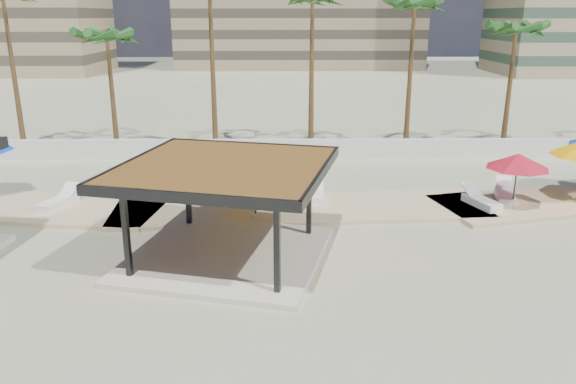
# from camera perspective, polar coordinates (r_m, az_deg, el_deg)

# --- Properties ---
(ground) EXTENTS (200.00, 200.00, 0.00)m
(ground) POSITION_cam_1_polar(r_m,az_deg,el_deg) (17.90, -4.47, -9.35)
(ground) COLOR tan
(ground) RESTS_ON ground
(promenade) EXTENTS (44.45, 7.97, 0.24)m
(promenade) POSITION_cam_1_polar(r_m,az_deg,el_deg) (24.93, 1.24, -1.22)
(promenade) COLOR #C6B284
(promenade) RESTS_ON ground
(boundary_wall) EXTENTS (56.00, 0.30, 1.20)m
(boundary_wall) POSITION_cam_1_polar(r_m,az_deg,el_deg) (32.81, -2.72, 4.35)
(boundary_wall) COLOR silver
(boundary_wall) RESTS_ON ground
(pavilion_central) EXTENTS (8.09, 8.09, 3.39)m
(pavilion_central) POSITION_cam_1_polar(r_m,az_deg,el_deg) (19.09, -6.37, -1.06)
(pavilion_central) COLOR beige
(pavilion_central) RESTS_ON ground
(umbrella_b) EXTENTS (3.06, 3.06, 2.34)m
(umbrella_b) POSITION_cam_1_polar(r_m,az_deg,el_deg) (22.53, -3.39, 2.37)
(umbrella_b) COLOR beige
(umbrella_b) RESTS_ON promenade
(umbrella_c) EXTENTS (2.73, 2.73, 2.36)m
(umbrella_c) POSITION_cam_1_polar(r_m,az_deg,el_deg) (25.54, 22.33, 2.92)
(umbrella_c) COLOR beige
(umbrella_c) RESTS_ON promenade
(lounger_a) EXTENTS (1.34, 2.24, 0.81)m
(lounger_a) POSITION_cam_1_polar(r_m,az_deg,el_deg) (26.16, -22.29, -0.94)
(lounger_a) COLOR white
(lounger_a) RESTS_ON promenade
(lounger_b) EXTENTS (0.79, 2.05, 0.76)m
(lounger_b) POSITION_cam_1_polar(r_m,az_deg,el_deg) (25.25, 2.90, -0.27)
(lounger_b) COLOR white
(lounger_b) RESTS_ON promenade
(lounger_c) EXTENTS (1.32, 2.18, 0.78)m
(lounger_c) POSITION_cam_1_polar(r_m,az_deg,el_deg) (25.67, 19.02, -0.92)
(lounger_c) COLOR white
(lounger_c) RESTS_ON promenade
(lounger_d) EXTENTS (1.26, 2.34, 0.85)m
(lounger_d) POSITION_cam_1_polar(r_m,az_deg,el_deg) (26.82, 21.17, -0.35)
(lounger_d) COLOR white
(lounger_d) RESTS_ON promenade
(palm_b) EXTENTS (3.00, 3.00, 10.06)m
(palm_b) POSITION_cam_1_polar(r_m,az_deg,el_deg) (38.24, -26.95, 16.90)
(palm_b) COLOR brown
(palm_b) RESTS_ON ground
(palm_c) EXTENTS (3.00, 3.00, 7.73)m
(palm_c) POSITION_cam_1_polar(r_m,az_deg,el_deg) (35.55, -17.89, 14.43)
(palm_c) COLOR brown
(palm_c) RESTS_ON ground
(palm_e) EXTENTS (3.00, 3.00, 9.86)m
(palm_e) POSITION_cam_1_polar(r_m,az_deg,el_deg) (34.38, 2.50, 18.50)
(palm_e) COLOR brown
(palm_e) RESTS_ON ground
(palm_f) EXTENTS (3.00, 3.00, 9.54)m
(palm_f) POSITION_cam_1_polar(r_m,az_deg,el_deg) (35.40, 12.70, 17.59)
(palm_f) COLOR brown
(palm_f) RESTS_ON ground
(palm_g) EXTENTS (3.00, 3.00, 8.13)m
(palm_g) POSITION_cam_1_polar(r_m,az_deg,el_deg) (36.82, 22.13, 14.68)
(palm_g) COLOR brown
(palm_g) RESTS_ON ground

